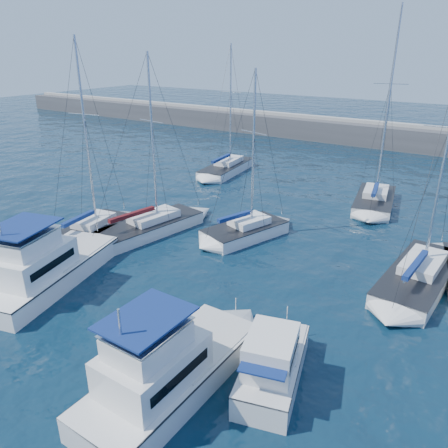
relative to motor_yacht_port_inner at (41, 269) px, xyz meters
The scene contains 11 objects.
ground 8.16m from the motor_yacht_port_inner, ahead, with size 220.00×220.00×0.00m, color black.
breakwater 53.07m from the motor_yacht_port_inner, 81.25° to the left, with size 160.00×6.00×4.45m.
motor_yacht_port_inner is the anchor object (origin of this frame).
motor_yacht_stbd_inner 12.38m from the motor_yacht_port_inner, 12.64° to the right, with size 3.36×8.96×4.69m.
motor_yacht_stbd_outer 15.45m from the motor_yacht_port_inner, ahead, with size 3.68×5.93×3.20m.
sailboat_mid_a 7.27m from the motor_yacht_port_inner, 116.47° to the left, with size 4.08×7.33×14.56m.
sailboat_mid_b 9.58m from the motor_yacht_port_inner, 90.90° to the left, with size 4.54×9.18×13.54m.
sailboat_mid_c 14.51m from the motor_yacht_port_inner, 63.45° to the left, with size 4.83×7.11×12.51m.
sailboat_mid_d 22.83m from the motor_yacht_port_inner, 34.00° to the left, with size 3.76×9.33×15.00m.
sailboat_back_a 28.07m from the motor_yacht_port_inner, 99.82° to the left, with size 4.09×9.27×14.15m.
sailboat_back_b 28.45m from the motor_yacht_port_inner, 63.61° to the left, with size 4.57×8.39×17.04m.
Camera 1 is at (13.86, -13.71, 13.50)m, focal length 35.00 mm.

